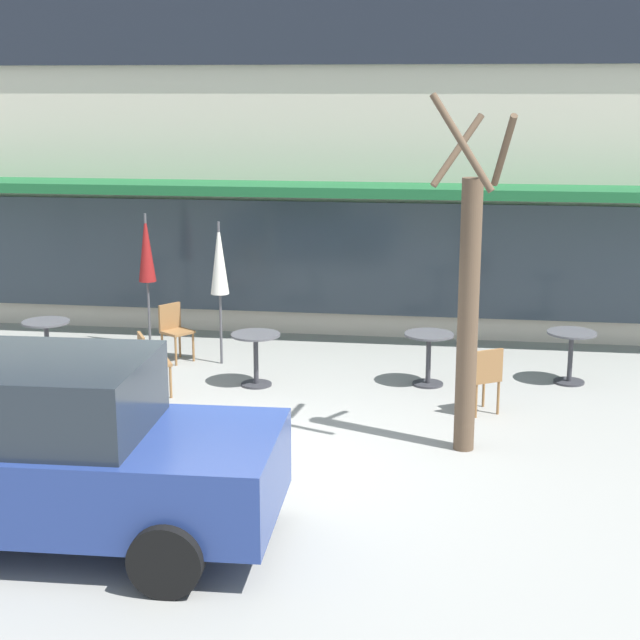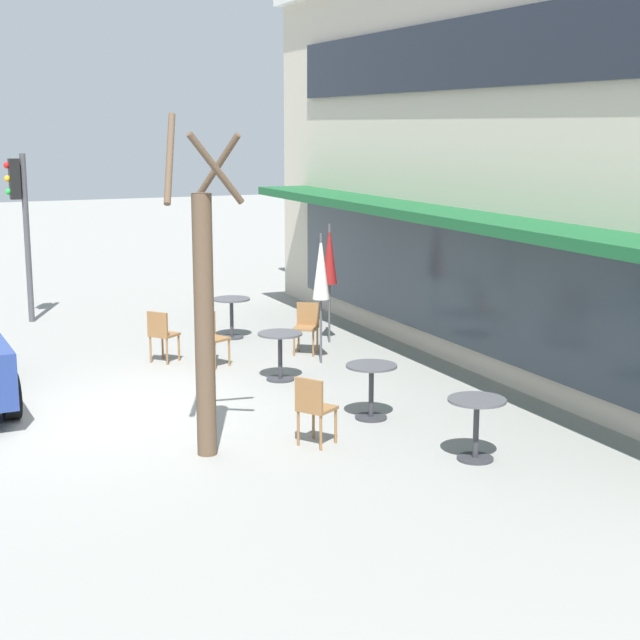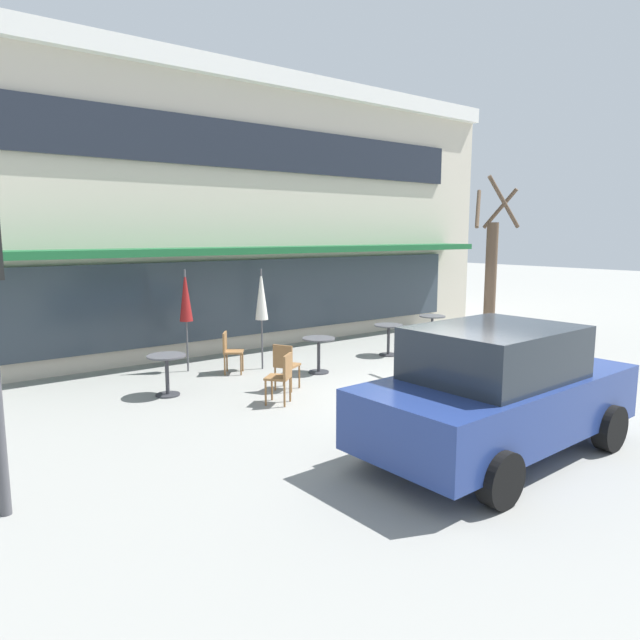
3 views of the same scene
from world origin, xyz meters
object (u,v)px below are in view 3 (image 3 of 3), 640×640
cafe_chair_0 (285,363)px  parked_sedan (498,391)px  cafe_chair_3 (447,338)px  cafe_chair_1 (230,349)px  cafe_table_streetside (319,349)px  cafe_table_near_wall (432,325)px  cafe_table_mid_patio (167,368)px  patio_umbrella_cream_folded (261,295)px  cafe_table_by_tree (389,334)px  patio_umbrella_green_folded (186,296)px  street_tree (490,289)px  cafe_chair_2 (282,375)px

cafe_chair_0 → parked_sedan: (0.45, -4.37, 0.35)m
cafe_chair_3 → parked_sedan: bearing=-133.6°
cafe_chair_1 → parked_sedan: (0.64, -6.18, 0.35)m
cafe_table_streetside → cafe_table_near_wall: bearing=9.8°
cafe_table_streetside → cafe_chair_0: bearing=-152.0°
cafe_table_mid_patio → patio_umbrella_cream_folded: patio_umbrella_cream_folded is taller
cafe_table_streetside → cafe_chair_3: size_ratio=0.85×
cafe_table_streetside → patio_umbrella_cream_folded: bearing=126.3°
cafe_chair_3 → cafe_table_by_tree: bearing=122.5°
cafe_table_by_tree → cafe_chair_1: cafe_chair_1 is taller
parked_sedan → cafe_table_streetside: bearing=80.2°
cafe_table_streetside → cafe_chair_1: bearing=144.1°
cafe_table_streetside → cafe_chair_0: cafe_chair_0 is taller
cafe_table_streetside → cafe_table_mid_patio: bearing=174.6°
patio_umbrella_green_folded → cafe_chair_1: bearing=-48.7°
cafe_chair_0 → street_tree: (4.28, -1.42, 1.26)m
cafe_table_streetside → parked_sedan: size_ratio=0.18×
cafe_table_streetside → patio_umbrella_cream_folded: (-0.77, 1.04, 1.11)m
cafe_table_streetside → cafe_table_by_tree: 2.46m
cafe_chair_0 → street_tree: size_ratio=0.22×
cafe_table_by_tree → street_tree: bearing=-78.4°
cafe_table_streetside → patio_umbrella_green_folded: bearing=139.8°
cafe_table_streetside → cafe_chair_0: size_ratio=0.85×
cafe_table_mid_patio → cafe_chair_2: bearing=-51.1°
cafe_table_mid_patio → parked_sedan: 5.90m
cafe_table_near_wall → patio_umbrella_cream_folded: bearing=177.0°
cafe_table_streetside → cafe_chair_3: 3.29m
cafe_chair_1 → cafe_chair_2: (-0.35, -2.51, 0.00)m
cafe_table_near_wall → cafe_table_by_tree: (-2.01, -0.39, 0.00)m
patio_umbrella_cream_folded → cafe_chair_3: patio_umbrella_cream_folded is taller
cafe_table_by_tree → patio_umbrella_cream_folded: patio_umbrella_cream_folded is taller
parked_sedan → cafe_chair_0: bearing=95.9°
cafe_chair_2 → parked_sedan: size_ratio=0.21×
cafe_table_streetside → patio_umbrella_cream_folded: 1.70m
patio_umbrella_cream_folded → patio_umbrella_green_folded: bearing=150.5°
cafe_chair_0 → parked_sedan: parked_sedan is taller
street_tree → patio_umbrella_green_folded: bearing=142.2°
cafe_table_streetside → cafe_table_by_tree: same height
cafe_table_mid_patio → cafe_chair_2: 2.20m
cafe_table_streetside → cafe_chair_1: size_ratio=0.85×
patio_umbrella_green_folded → patio_umbrella_cream_folded: 1.60m
patio_umbrella_green_folded → patio_umbrella_cream_folded: bearing=-29.5°
patio_umbrella_cream_folded → cafe_chair_0: 2.15m
cafe_chair_3 → cafe_chair_1: bearing=157.9°
cafe_table_by_tree → parked_sedan: bearing=-121.3°
street_tree → cafe_chair_2: bearing=171.5°
cafe_table_mid_patio → cafe_chair_0: 2.18m
cafe_table_by_tree → cafe_chair_1: (-3.95, 0.73, 0.01)m
cafe_table_near_wall → patio_umbrella_cream_folded: (-5.21, 0.28, 1.11)m
parked_sedan → cafe_table_by_tree: bearing=58.7°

